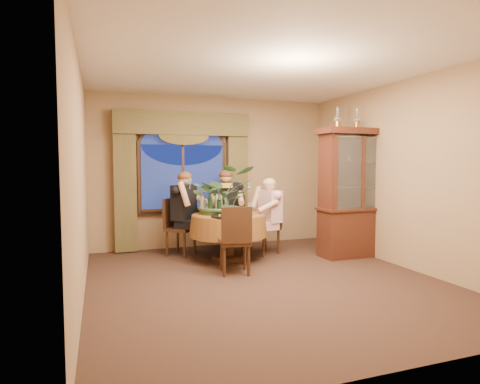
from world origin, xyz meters
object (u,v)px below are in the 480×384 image
object	(u,v)px
olive_bowl	(233,213)
wine_bottle_2	(211,205)
person_back	(184,214)
oil_lamp_left	(338,117)
oil_lamp_right	(375,119)
wine_bottle_0	(210,203)
stoneware_vase	(218,204)
person_pink	(270,216)
wine_bottle_1	(217,204)
chair_back	(181,227)
chair_front_left	(235,240)
dining_table	(228,237)
wine_bottle_3	(202,204)
chair_right	(265,226)
person_scarf	(226,209)
centerpiece_plant	(222,173)
oil_lamp_center	(357,118)
china_cabinet	(355,193)
chair_back_right	(233,222)
wine_bottle_4	(219,204)

from	to	relation	value
olive_bowl	wine_bottle_2	bearing A→B (deg)	172.53
person_back	oil_lamp_left	bearing A→B (deg)	109.98
oil_lamp_right	wine_bottle_0	bearing A→B (deg)	167.79
stoneware_vase	person_pink	bearing A→B (deg)	0.74
wine_bottle_0	wine_bottle_1	bearing A→B (deg)	-67.50
chair_back	wine_bottle_0	size ratio (longest dim) A/B	2.91
chair_back	wine_bottle_2	xyz separation A→B (m)	(0.35, -0.63, 0.44)
oil_lamp_right	olive_bowl	size ratio (longest dim) A/B	2.26
oil_lamp_right	person_back	bearing A→B (deg)	162.53
chair_front_left	dining_table	bearing A→B (deg)	90.00
chair_back	wine_bottle_3	xyz separation A→B (m)	(0.25, -0.50, 0.44)
dining_table	wine_bottle_1	distance (m)	0.57
chair_right	wine_bottle_0	xyz separation A→B (m)	(-0.99, -0.07, 0.44)
chair_right	olive_bowl	distance (m)	0.80
oil_lamp_left	olive_bowl	bearing A→B (deg)	168.41
chair_back	person_scarf	size ratio (longest dim) A/B	0.66
person_pink	olive_bowl	xyz separation A→B (m)	(-0.74, -0.23, 0.12)
person_pink	wine_bottle_3	xyz separation A→B (m)	(-1.20, -0.06, 0.26)
centerpiece_plant	wine_bottle_1	world-z (taller)	centerpiece_plant
person_scarf	stoneware_vase	xyz separation A→B (m)	(-0.34, -0.68, 0.17)
person_pink	oil_lamp_center	bearing A→B (deg)	-124.75
wine_bottle_1	china_cabinet	bearing A→B (deg)	-10.55
oil_lamp_right	chair_right	distance (m)	2.61
chair_right	person_pink	distance (m)	0.21
centerpiece_plant	wine_bottle_1	size ratio (longest dim) A/B	3.54
centerpiece_plant	wine_bottle_0	distance (m)	0.53
chair_back_right	chair_front_left	xyz separation A→B (m)	(-0.51, -1.61, 0.00)
oil_lamp_right	chair_right	world-z (taller)	oil_lamp_right
person_pink	centerpiece_plant	xyz separation A→B (m)	(-0.87, -0.02, 0.75)
oil_lamp_right	wine_bottle_3	world-z (taller)	oil_lamp_right
china_cabinet	oil_lamp_center	world-z (taller)	oil_lamp_center
oil_lamp_right	stoneware_vase	distance (m)	3.01
china_cabinet	wine_bottle_4	bearing A→B (deg)	170.83
wine_bottle_1	wine_bottle_4	bearing A→B (deg)	-70.22
person_back	wine_bottle_1	size ratio (longest dim) A/B	4.34
dining_table	china_cabinet	xyz separation A→B (m)	(2.11, -0.42, 0.69)
wine_bottle_4	olive_bowl	bearing A→B (deg)	-5.79
dining_table	chair_back_right	world-z (taller)	chair_back_right
centerpiece_plant	wine_bottle_4	size ratio (longest dim) A/B	3.54
wine_bottle_1	wine_bottle_2	distance (m)	0.12
olive_bowl	wine_bottle_1	bearing A→B (deg)	161.23
dining_table	china_cabinet	world-z (taller)	china_cabinet
chair_back_right	person_pink	size ratio (longest dim) A/B	0.73
china_cabinet	centerpiece_plant	xyz separation A→B (m)	(-2.17, 0.55, 0.34)
wine_bottle_2	chair_right	bearing A→B (deg)	14.62
chair_back	stoneware_vase	size ratio (longest dim) A/B	3.26
china_cabinet	wine_bottle_1	xyz separation A→B (m)	(-2.29, 0.43, -0.15)
oil_lamp_right	wine_bottle_3	distance (m)	3.24
chair_back	centerpiece_plant	distance (m)	1.19
chair_right	wine_bottle_2	bearing A→B (deg)	86.18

